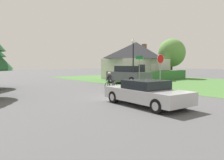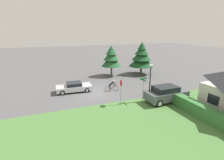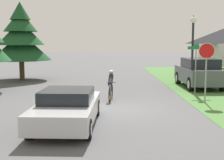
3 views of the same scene
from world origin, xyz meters
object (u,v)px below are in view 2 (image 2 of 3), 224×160
(cyclist, at_px, (112,86))
(conifer_tall_far, at_px, (142,57))
(stop_sign, at_px, (121,87))
(street_name_sign, at_px, (143,86))
(conifer_tall_near, at_px, (111,57))
(street_lamp, at_px, (150,75))
(sedan_left_lane, at_px, (74,87))
(parked_suv_right, at_px, (166,94))

(cyclist, bearing_deg, conifer_tall_far, 44.71)
(stop_sign, distance_m, street_name_sign, 2.52)
(conifer_tall_near, relative_size, conifer_tall_far, 0.91)
(street_name_sign, bearing_deg, stop_sign, -94.92)
(conifer_tall_near, bearing_deg, street_lamp, -0.67)
(street_name_sign, bearing_deg, sedan_left_lane, -133.17)
(sedan_left_lane, distance_m, conifer_tall_near, 9.77)
(parked_suv_right, relative_size, stop_sign, 1.67)
(parked_suv_right, height_order, street_name_sign, street_name_sign)
(street_name_sign, distance_m, conifer_tall_far, 12.81)
(sedan_left_lane, distance_m, conifer_tall_far, 13.90)
(conifer_tall_far, bearing_deg, sedan_left_lane, -68.30)
(conifer_tall_near, bearing_deg, conifer_tall_far, 81.44)
(street_lamp, distance_m, conifer_tall_near, 11.92)
(conifer_tall_near, bearing_deg, street_name_sign, -4.51)
(sedan_left_lane, bearing_deg, cyclist, -15.24)
(street_name_sign, bearing_deg, conifer_tall_near, 175.49)
(stop_sign, distance_m, conifer_tall_near, 12.24)
(street_name_sign, distance_m, conifer_tall_near, 12.01)
(conifer_tall_far, bearing_deg, stop_sign, -38.90)
(street_lamp, height_order, conifer_tall_near, conifer_tall_near)
(parked_suv_right, bearing_deg, stop_sign, 166.86)
(conifer_tall_far, bearing_deg, street_lamp, -26.23)
(street_lamp, bearing_deg, parked_suv_right, 61.34)
(cyclist, height_order, conifer_tall_far, conifer_tall_far)
(parked_suv_right, xyz_separation_m, conifer_tall_near, (-12.78, -1.45, 2.27))
(parked_suv_right, bearing_deg, sedan_left_lane, 141.41)
(street_lamp, height_order, conifer_tall_far, conifer_tall_far)
(cyclist, xyz_separation_m, parked_suv_right, (5.45, 4.24, 0.21))
(cyclist, xyz_separation_m, conifer_tall_far, (-6.53, 8.12, 2.39))
(parked_suv_right, bearing_deg, conifer_tall_near, 95.98)
(cyclist, bearing_deg, conifer_tall_near, 75.10)
(cyclist, distance_m, street_name_sign, 5.07)
(sedan_left_lane, height_order, street_name_sign, street_name_sign)
(sedan_left_lane, bearing_deg, street_lamp, -37.41)
(sedan_left_lane, height_order, conifer_tall_near, conifer_tall_near)
(parked_suv_right, xyz_separation_m, conifer_tall_far, (-11.98, 3.89, 2.18))
(stop_sign, bearing_deg, conifer_tall_near, -12.20)
(stop_sign, xyz_separation_m, street_name_sign, (0.22, 2.51, -0.07))
(parked_suv_right, bearing_deg, street_name_sign, 159.22)
(street_lamp, xyz_separation_m, conifer_tall_near, (-11.92, 0.14, 0.26))
(street_lamp, relative_size, street_name_sign, 1.57)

